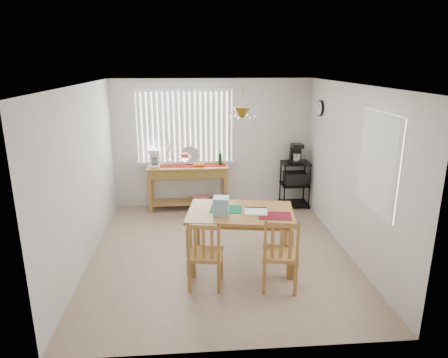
{
  "coord_description": "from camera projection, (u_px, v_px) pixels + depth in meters",
  "views": [
    {
      "loc": [
        -0.41,
        -5.74,
        2.91
      ],
      "look_at": [
        0.1,
        0.55,
        1.05
      ],
      "focal_mm": 32.0,
      "sensor_mm": 36.0,
      "label": 1
    }
  ],
  "objects": [
    {
      "name": "sideboard",
      "position": [
        188.0,
        177.0,
        8.02
      ],
      "size": [
        1.61,
        0.45,
        0.91
      ],
      "color": "#AD793A",
      "rests_on": "ground"
    },
    {
      "name": "chair_left",
      "position": [
        205.0,
        255.0,
        5.23
      ],
      "size": [
        0.51,
        0.51,
        0.97
      ],
      "color": "#AD793A",
      "rests_on": "ground"
    },
    {
      "name": "ground",
      "position": [
        221.0,
        252.0,
        6.34
      ],
      "size": [
        4.0,
        4.5,
        0.01
      ],
      "primitive_type": "cube",
      "color": "tan"
    },
    {
      "name": "dining_table",
      "position": [
        241.0,
        217.0,
        5.84
      ],
      "size": [
        1.66,
        1.2,
        0.82
      ],
      "color": "#AD793A",
      "rests_on": "ground"
    },
    {
      "name": "cart_items",
      "position": [
        296.0,
        153.0,
        8.06
      ],
      "size": [
        0.22,
        0.27,
        0.39
      ],
      "color": "black",
      "rests_on": "wire_cart"
    },
    {
      "name": "sideboard_items",
      "position": [
        175.0,
        159.0,
        7.91
      ],
      "size": [
        1.53,
        0.38,
        0.7
      ],
      "color": "maroon",
      "rests_on": "sideboard"
    },
    {
      "name": "chair_right",
      "position": [
        280.0,
        254.0,
        5.2
      ],
      "size": [
        0.55,
        0.55,
        1.01
      ],
      "color": "#AD793A",
      "rests_on": "ground"
    },
    {
      "name": "wire_cart",
      "position": [
        295.0,
        180.0,
        8.21
      ],
      "size": [
        0.56,
        0.45,
        0.95
      ],
      "color": "black",
      "rests_on": "ground"
    },
    {
      "name": "table_items",
      "position": [
        230.0,
        208.0,
        5.67
      ],
      "size": [
        1.17,
        0.71,
        0.26
      ],
      "color": "#136C4A",
      "rests_on": "dining_table"
    },
    {
      "name": "room_shell",
      "position": [
        220.0,
        148.0,
        5.87
      ],
      "size": [
        4.2,
        4.7,
        2.7
      ],
      "color": "silver",
      "rests_on": "ground"
    }
  ]
}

